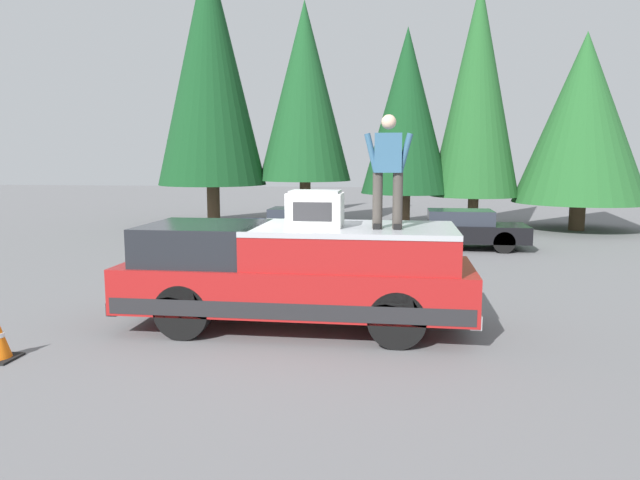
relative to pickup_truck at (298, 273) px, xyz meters
name	(u,v)px	position (x,y,z in m)	size (l,w,h in m)	color
ground_plane	(265,323)	(0.12, 0.57, -0.87)	(90.00, 90.00, 0.00)	slate
pickup_truck	(298,273)	(0.00, 0.00, 0.00)	(2.01, 5.54, 1.65)	maroon
compressor_unit	(315,209)	(-0.13, -0.31, 1.05)	(0.65, 0.84, 0.56)	white
person_on_truck_bed	(388,168)	(-0.24, -1.42, 1.68)	(0.29, 0.72, 1.69)	#423D38
parked_car_black	(457,229)	(8.78, -3.31, -0.29)	(1.64, 4.10, 1.16)	black
parked_car_navy	(299,227)	(8.78, 1.51, -0.29)	(1.64, 4.10, 1.16)	navy
conifer_far_left	(583,119)	(13.94, -8.19, 3.25)	(4.78, 4.78, 7.22)	#4C3826
conifer_left	(477,90)	(14.26, -4.41, 4.37)	(3.33, 3.33, 9.28)	#4C3826
conifer_center_left	(407,112)	(14.02, -1.79, 3.58)	(3.42, 3.42, 7.58)	#4C3826
conifer_center_right	(305,92)	(14.69, 2.26, 4.43)	(3.72, 3.72, 8.86)	#4C3826
conifer_right	(210,68)	(13.87, 5.89, 5.33)	(4.27, 4.27, 10.81)	#4C3826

